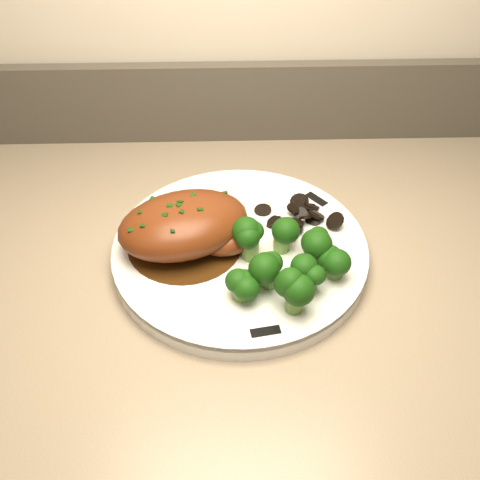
{
  "coord_description": "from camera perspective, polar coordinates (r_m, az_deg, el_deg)",
  "views": [
    {
      "loc": [
        0.49,
        1.2,
        1.47
      ],
      "look_at": [
        0.5,
        1.72,
        0.99
      ],
      "focal_mm": 45.0,
      "sensor_mm": 36.0,
      "label": 1
    }
  ],
  "objects": [
    {
      "name": "rim_accent_0",
      "position": [
        0.79,
        7.25,
        3.84
      ],
      "size": [
        0.03,
        0.03,
        0.0
      ],
      "primitive_type": "cube",
      "rotation": [
        0.0,
        0.0,
        2.27
      ],
      "color": "black",
      "rests_on": "plate"
    },
    {
      "name": "chicken_breast",
      "position": [
        0.7,
        -4.9,
        1.32
      ],
      "size": [
        0.18,
        0.15,
        0.06
      ],
      "rotation": [
        0.0,
        0.0,
        0.32
      ],
      "color": "maroon",
      "rests_on": "plate"
    },
    {
      "name": "rim_accent_1",
      "position": [
        0.75,
        -9.55,
        1.65
      ],
      "size": [
        0.02,
        0.03,
        0.0
      ],
      "primitive_type": "cube",
      "rotation": [
        0.0,
        0.0,
        4.36
      ],
      "color": "black",
      "rests_on": "plate"
    },
    {
      "name": "plate",
      "position": [
        0.72,
        0.0,
        -1.17
      ],
      "size": [
        0.33,
        0.33,
        0.02
      ],
      "primitive_type": "cylinder",
      "rotation": [
        0.0,
        0.0,
        -0.09
      ],
      "color": "white",
      "rests_on": "counter"
    },
    {
      "name": "mushroom_pile",
      "position": [
        0.75,
        5.37,
        2.15
      ],
      "size": [
        0.09,
        0.07,
        0.03
      ],
      "color": "black",
      "rests_on": "plate"
    },
    {
      "name": "broccoli_florets",
      "position": [
        0.66,
        4.53,
        -1.99
      ],
      "size": [
        0.13,
        0.12,
        0.05
      ],
      "rotation": [
        0.0,
        0.0,
        -0.09
      ],
      "color": "olive",
      "rests_on": "plate"
    },
    {
      "name": "gravy_pool",
      "position": [
        0.72,
        -5.23,
        -0.32
      ],
      "size": [
        0.14,
        0.14,
        0.0
      ],
      "primitive_type": "cylinder",
      "color": "#3D210B",
      "rests_on": "plate"
    },
    {
      "name": "rim_accent_2",
      "position": [
        0.63,
        2.43,
        -8.68
      ],
      "size": [
        0.03,
        0.02,
        0.0
      ],
      "primitive_type": "cube",
      "rotation": [
        0.0,
        0.0,
        6.46
      ],
      "color": "black",
      "rests_on": "plate"
    }
  ]
}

